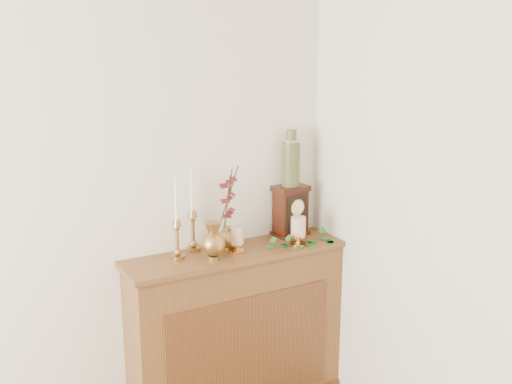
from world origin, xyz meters
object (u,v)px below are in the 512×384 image
candlestick_center (193,223)px  ginger_jar (228,210)px  mantel_clock (291,211)px  ceramic_vase (291,161)px  candlestick_left (177,232)px  bud_vase (213,241)px

candlestick_center → ginger_jar: bearing=-9.4°
mantel_clock → ceramic_vase: (-0.00, 0.00, 0.29)m
ceramic_vase → mantel_clock: bearing=-85.0°
ginger_jar → mantel_clock: ginger_jar is taller
candlestick_left → mantel_clock: (0.72, 0.06, 0.00)m
candlestick_center → ginger_jar: size_ratio=1.01×
ginger_jar → mantel_clock: bearing=1.7°
candlestick_left → ceramic_vase: (0.72, 0.06, 0.29)m
candlestick_center → bud_vase: 0.19m
candlestick_center → mantel_clock: size_ratio=1.59×
ginger_jar → candlestick_left: bearing=-172.0°
ginger_jar → ceramic_vase: (0.41, 0.01, 0.23)m
candlestick_left → ceramic_vase: 0.78m
bud_vase → ginger_jar: (0.16, 0.15, 0.11)m
candlestick_left → ceramic_vase: bearing=4.6°
candlestick_center → ceramic_vase: bearing=-1.7°
candlestick_center → ceramic_vase: size_ratio=1.44×
candlestick_left → ceramic_vase: size_ratio=1.34×
candlestick_center → ginger_jar: candlestick_center is taller
candlestick_left → candlestick_center: 0.14m
bud_vase → ginger_jar: ginger_jar is taller
candlestick_left → candlestick_center: candlestick_center is taller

